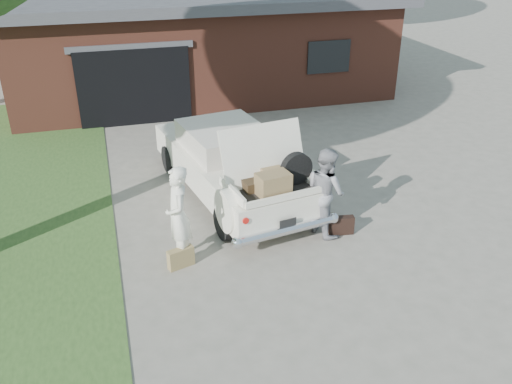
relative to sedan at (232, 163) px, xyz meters
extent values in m
plane|color=gray|center=(-0.09, -2.75, -0.75)|extent=(90.00, 90.00, 0.00)
cube|color=brown|center=(0.91, 8.75, 0.75)|extent=(12.00, 7.00, 3.00)
cube|color=black|center=(-1.59, 5.30, 0.35)|extent=(3.20, 0.30, 2.20)
cube|color=#4C4C51|center=(-1.59, 5.23, 1.50)|extent=(3.50, 0.12, 0.18)
cube|color=black|center=(4.41, 5.23, 0.85)|extent=(1.40, 0.08, 1.00)
cube|color=white|center=(-0.01, 0.05, -0.13)|extent=(2.69, 5.19, 0.64)
cube|color=beige|center=(-0.06, 0.34, 0.44)|extent=(1.94, 2.22, 0.51)
cube|color=black|center=(-0.22, 1.27, 0.42)|extent=(1.52, 0.34, 0.43)
cube|color=black|center=(0.10, -0.58, 0.42)|extent=(1.52, 0.34, 0.43)
cylinder|color=black|center=(-0.58, -1.75, -0.42)|extent=(0.32, 0.68, 0.65)
cylinder|color=black|center=(1.13, -1.46, -0.42)|extent=(0.32, 0.68, 0.65)
cylinder|color=black|center=(-1.15, 1.56, -0.42)|extent=(0.32, 0.68, 0.65)
cylinder|color=black|center=(0.56, 1.85, -0.42)|extent=(0.32, 0.68, 0.65)
cylinder|color=silver|center=(0.42, -2.44, -0.35)|extent=(2.03, 0.52, 0.18)
cylinder|color=#A5140F|center=(-0.39, -2.50, 0.02)|extent=(0.13, 0.12, 0.12)
cylinder|color=#A5140F|center=(1.20, -2.23, 0.02)|extent=(0.13, 0.12, 0.12)
cube|color=black|center=(0.42, -2.46, -0.20)|extent=(0.33, 0.08, 0.17)
cube|color=black|center=(0.31, -1.80, 0.21)|extent=(1.69, 1.33, 0.04)
cube|color=white|center=(-0.47, -1.94, 0.31)|extent=(0.24, 1.08, 0.18)
cube|color=white|center=(1.09, -1.67, 0.31)|extent=(0.24, 1.08, 0.18)
cube|color=white|center=(0.40, -2.34, 0.27)|extent=(1.57, 0.33, 0.12)
cube|color=white|center=(0.25, -1.46, 0.76)|extent=(1.71, 0.71, 1.08)
cube|color=#3D2C1A|center=(0.05, -1.77, 0.32)|extent=(0.61, 0.45, 0.18)
cube|color=olive|center=(0.25, -2.09, 0.44)|extent=(0.65, 0.48, 0.41)
cube|color=black|center=(0.49, -1.63, 0.32)|extent=(0.63, 0.46, 0.18)
cube|color=#97784D|center=(0.37, -1.70, 0.48)|extent=(0.43, 0.32, 0.14)
cylinder|color=black|center=(0.81, -1.77, 0.54)|extent=(0.63, 0.26, 0.61)
imported|color=white|center=(-1.51, -2.27, 0.15)|extent=(0.43, 0.66, 1.80)
imported|color=gray|center=(1.30, -2.05, 0.12)|extent=(0.85, 0.98, 1.73)
cube|color=#9C844F|center=(-1.54, -2.47, -0.57)|extent=(0.49, 0.28, 0.36)
cube|color=black|center=(1.60, -2.23, -0.57)|extent=(0.49, 0.21, 0.36)
camera|label=1|loc=(-2.48, -10.39, 4.70)|focal=38.00mm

